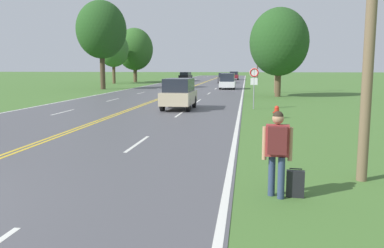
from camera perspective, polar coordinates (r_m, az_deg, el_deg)
hitchhiker_person at (r=8.34m, az=11.88°, el=-2.95°), size 0.60×0.45×1.78m
suitcase at (r=8.66m, az=14.29°, el=-8.13°), size 0.37×0.18×0.61m
fire_hydrant at (r=21.47m, az=11.80°, el=1.66°), size 0.40×0.24×0.66m
traffic_sign at (r=25.95m, az=8.71°, el=6.41°), size 0.60×0.10×2.59m
utility_pole_midground at (r=42.58m, az=11.73°, el=9.43°), size 1.80×0.24×7.33m
utility_pole_far at (r=75.27m, az=9.22°, el=9.76°), size 1.80×0.24×9.79m
tree_left_verge at (r=72.17m, az=-8.04°, el=10.35°), size 6.30×6.30×9.30m
tree_behind_sign at (r=66.60m, az=-10.99°, el=10.23°), size 4.84×4.84×8.18m
tree_mid_treeline at (r=49.99m, az=-12.61°, el=12.77°), size 5.86×5.86×10.35m
tree_right_cluster at (r=37.31m, az=12.13°, el=11.18°), size 5.19×5.19×7.82m
car_champagne_suv_nearest at (r=25.45m, az=-1.85°, el=4.34°), size 1.83×3.95×1.94m
car_white_van_approaching at (r=49.19m, az=5.00°, el=6.02°), size 1.85×4.51×1.86m
car_dark_grey_hatchback_mid_near at (r=67.18m, az=4.57°, el=6.49°), size 2.01×4.25×1.67m
car_black_suv_mid_far at (r=78.44m, az=-0.90°, el=6.75°), size 2.04×4.87×1.66m
car_maroon_suv_receding at (r=84.47m, az=5.92°, el=6.80°), size 1.89×4.16×1.70m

